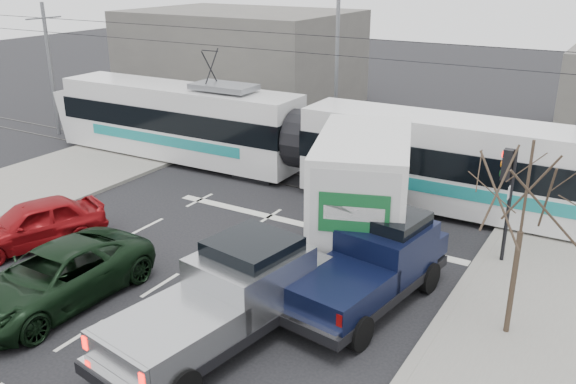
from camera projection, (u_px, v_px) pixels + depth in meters
The scene contains 13 objects.
ground at pixel (206, 301), 17.07m from camera, with size 120.00×120.00×0.00m, color black.
rails at pixel (356, 192), 25.11m from camera, with size 60.00×1.60×0.03m, color #33302D.
building_left at pixel (241, 57), 40.40m from camera, with size 14.00×10.00×6.00m, color #65615B.
bare_tree at pixel (526, 197), 14.11m from camera, with size 2.40×2.40×5.00m.
traffic_signal at pixel (508, 181), 18.24m from camera, with size 0.44×0.44×3.60m.
street_lamp_far at pixel (334, 44), 30.14m from camera, with size 2.38×0.25×9.00m.
catenary at pixel (360, 99), 23.75m from camera, with size 60.00×0.20×7.00m.
tram at pixel (303, 140), 25.65m from camera, with size 25.87×3.03×5.27m.
silver_pickup at pixel (230, 295), 15.04m from camera, with size 3.23×6.83×2.38m.
box_truck at pixel (363, 191), 19.65m from camera, with size 5.23×8.43×3.99m.
navy_pickup at pixel (374, 263), 16.67m from camera, with size 2.90×5.94×2.40m.
green_car at pixel (55, 277), 16.71m from camera, with size 2.62×5.67×1.58m, color black.
red_car at pixel (33, 224), 20.14m from camera, with size 1.85×4.61×1.57m, color maroon.
Camera 1 is at (9.58, -11.64, 8.87)m, focal length 38.00 mm.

